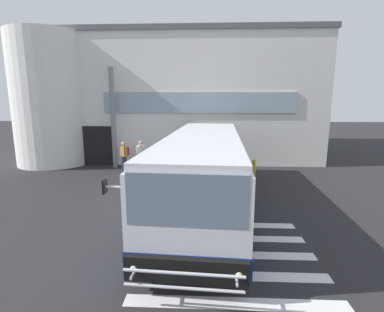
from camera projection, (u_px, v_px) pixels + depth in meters
The scene contains 8 objects.
ground_plane at pixel (171, 199), 11.51m from camera, with size 80.00×90.00×0.02m, color #232326.
bay_paint_stripes at pixel (229, 255), 7.29m from camera, with size 4.40×3.96×0.01m.
terminal_building at pixel (179, 99), 22.09m from camera, with size 19.06×13.80×8.15m.
entry_support_column at pixel (113, 119), 16.43m from camera, with size 0.28×0.28×5.78m, color slate.
bus_main_foreground at pixel (204, 171), 10.57m from camera, with size 3.63×11.08×2.70m.
passenger_near_column at pixel (124, 154), 15.90m from camera, with size 0.52×0.50×1.68m.
passenger_by_doorway at pixel (141, 154), 16.27m from camera, with size 0.48×0.41×1.68m.
safety_bollard_yellow at pixel (254, 168), 14.78m from camera, with size 0.18×0.18×0.90m, color yellow.
Camera 1 is at (1.37, -10.92, 3.87)m, focal length 26.58 mm.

